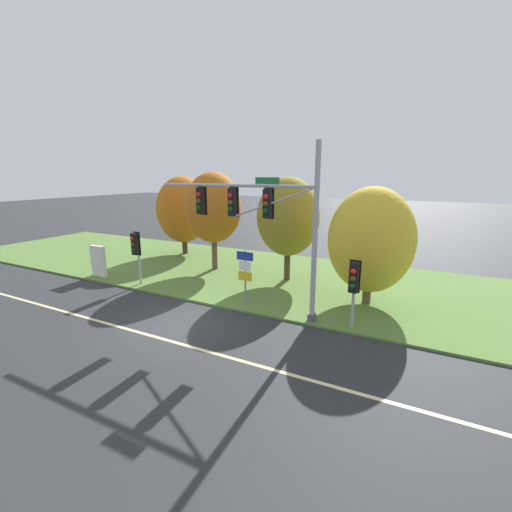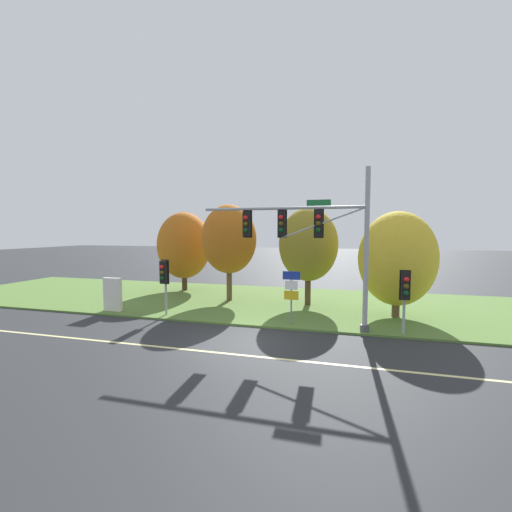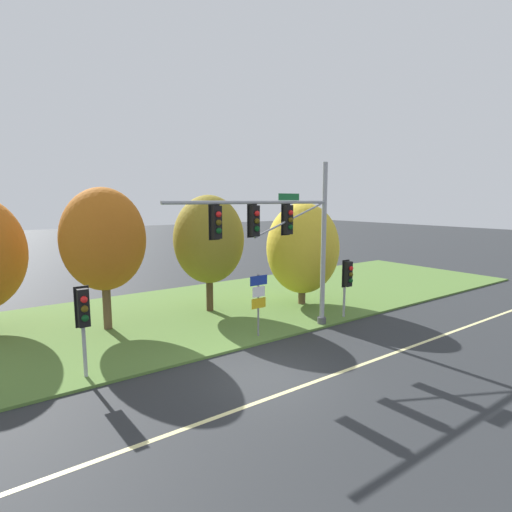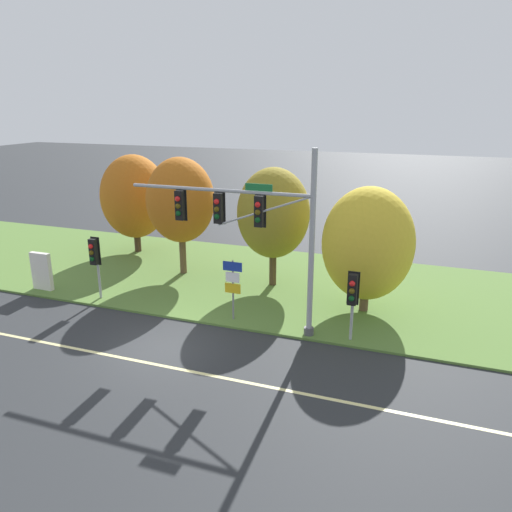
% 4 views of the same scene
% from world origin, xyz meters
% --- Properties ---
extents(ground_plane, '(160.00, 160.00, 0.00)m').
position_xyz_m(ground_plane, '(0.00, 0.00, 0.00)').
color(ground_plane, '#282B2D').
extents(lane_stripe, '(36.00, 0.16, 0.01)m').
position_xyz_m(lane_stripe, '(0.00, -1.20, 0.00)').
color(lane_stripe, beige).
rests_on(lane_stripe, ground).
extents(grass_verge, '(48.00, 11.50, 0.10)m').
position_xyz_m(grass_verge, '(0.00, 8.25, 0.05)').
color(grass_verge, '#517533').
rests_on(grass_verge, ground).
extents(traffic_signal_mast, '(7.94, 0.49, 7.41)m').
position_xyz_m(traffic_signal_mast, '(2.90, 2.88, 4.53)').
color(traffic_signal_mast, '#9EA0A5').
rests_on(traffic_signal_mast, grass_verge).
extents(pedestrian_signal_near_kerb, '(0.46, 0.55, 2.85)m').
position_xyz_m(pedestrian_signal_near_kerb, '(6.96, 2.86, 2.13)').
color(pedestrian_signal_near_kerb, '#9EA0A5').
rests_on(pedestrian_signal_near_kerb, grass_verge).
extents(pedestrian_signal_further_along, '(0.46, 0.55, 3.03)m').
position_xyz_m(pedestrian_signal_further_along, '(-5.05, 3.14, 2.28)').
color(pedestrian_signal_further_along, '#9EA0A5').
rests_on(pedestrian_signal_further_along, grass_verge).
extents(route_sign_post, '(0.86, 0.08, 2.66)m').
position_xyz_m(route_sign_post, '(1.86, 3.21, 1.81)').
color(route_sign_post, slate).
rests_on(route_sign_post, grass_verge).
extents(tree_left_of_mast, '(3.61, 3.61, 6.29)m').
position_xyz_m(tree_left_of_mast, '(-3.06, 7.95, 4.12)').
color(tree_left_of_mast, brown).
rests_on(tree_left_of_mast, grass_verge).
extents(tree_behind_signpost, '(3.60, 3.60, 6.00)m').
position_xyz_m(tree_behind_signpost, '(2.12, 7.88, 3.83)').
color(tree_behind_signpost, '#4C3823').
rests_on(tree_behind_signpost, grass_verge).
extents(tree_mid_verge, '(3.98, 3.98, 5.61)m').
position_xyz_m(tree_mid_verge, '(7.00, 6.16, 3.21)').
color(tree_mid_verge, brown).
rests_on(tree_mid_verge, grass_verge).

